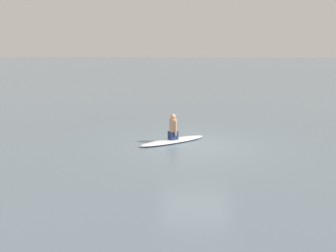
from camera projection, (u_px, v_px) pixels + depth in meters
ground_plane at (197, 146)px, 12.30m from camera, size 400.00×400.00×0.00m
surfboard at (173, 141)px, 12.77m from camera, size 2.62×2.10×0.12m
person_paddler at (173, 128)px, 12.66m from camera, size 0.41×0.39×0.96m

